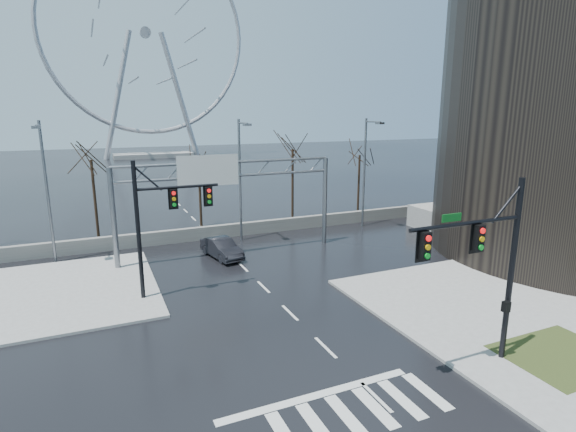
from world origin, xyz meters
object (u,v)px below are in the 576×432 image
sign_gantry (224,188)px  ferris_wheel (146,41)px  signal_mast_far (158,216)px  car (222,248)px  signal_mast_near (490,257)px

sign_gantry → ferris_wheel: (5.38, 80.04, 20.95)m
sign_gantry → ferris_wheel: ferris_wheel is taller
sign_gantry → signal_mast_far: bearing=-132.5°
ferris_wheel → signal_mast_far: bearing=-97.2°
signal_mast_far → car: bearing=48.2°
signal_mast_near → signal_mast_far: (-11.01, 13.00, -0.04)m
signal_mast_far → signal_mast_near: bearing=-49.7°
signal_mast_far → sign_gantry: size_ratio=0.49×
signal_mast_near → signal_mast_far: same height
signal_mast_near → ferris_wheel: bearing=90.1°
signal_mast_far → ferris_wheel: ferris_wheel is taller
sign_gantry → car: 4.48m
ferris_wheel → car: bearing=-94.1°
signal_mast_near → sign_gantry: 19.79m
signal_mast_near → signal_mast_far: bearing=130.3°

